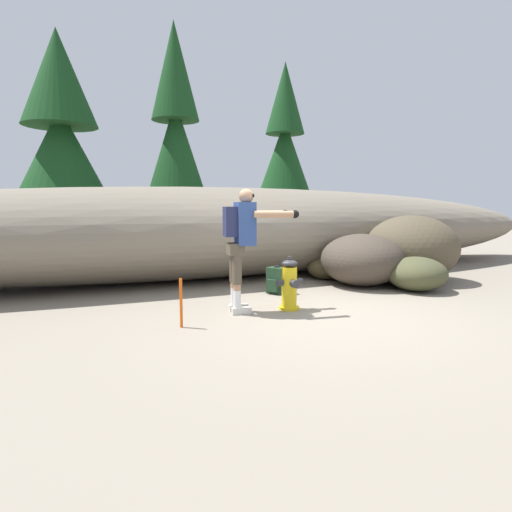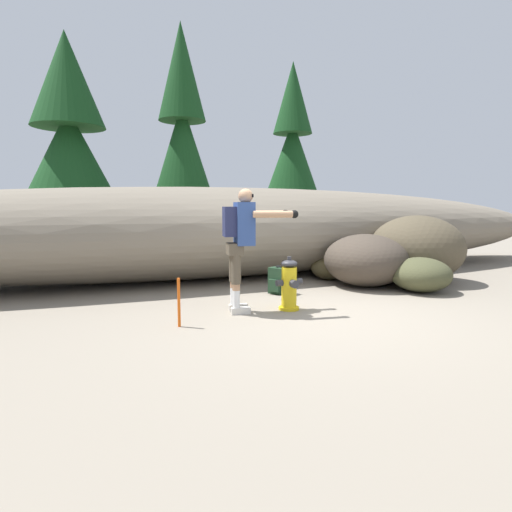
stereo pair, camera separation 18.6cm
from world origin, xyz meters
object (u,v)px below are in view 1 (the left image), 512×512
Objects in this scene: boulder_large at (411,248)px; boulder_outlier at (417,274)px; utility_worker at (243,235)px; boulder_mid at (362,260)px; fire_hydrant at (289,285)px; boulder_small at (325,267)px; spare_backpack at (276,281)px; survey_stake at (181,303)px.

boulder_outlier is (-0.63, -0.79, -0.35)m from boulder_large.
boulder_outlier is at bearing 12.98° from utility_worker.
boulder_mid reaches higher than boulder_outlier.
fire_hydrant reaches higher than boulder_small.
utility_worker reaches higher than boulder_mid.
boulder_outlier reaches higher than spare_backpack.
boulder_small is 1.82m from boulder_outlier.
survey_stake is (-3.75, -1.32, -0.18)m from boulder_mid.
boulder_mid is (2.77, 0.95, -0.59)m from utility_worker.
boulder_large is 1.73× the size of boulder_outlier.
survey_stake reaches higher than spare_backpack.
boulder_small is (1.89, 1.91, -0.11)m from fire_hydrant.
survey_stake is (-4.92, -1.30, -0.34)m from boulder_large.
boulder_small is at bearing 31.56° from survey_stake.
fire_hydrant is at bearing -153.18° from boulder_mid.
boulder_small is at bearing 148.46° from boulder_large.
boulder_large is 2.96× the size of survey_stake.
survey_stake is at bearing -148.44° from boulder_small.
boulder_outlier is 4.32m from survey_stake.
boulder_small is 4.13m from survey_stake.
survey_stake is at bearing -160.61° from boulder_mid.
spare_backpack is 1.80m from boulder_mid.
boulder_mid is 1.53× the size of boulder_outlier.
boulder_mid is 0.90m from boulder_small.
boulder_large reaches higher than boulder_mid.
fire_hydrant is 1.26× the size of survey_stake.
fire_hydrant reaches higher than survey_stake.
fire_hydrant is 0.74× the size of boulder_outlier.
boulder_mid is 2.07× the size of boulder_small.
boulder_large is 2.34× the size of boulder_small.
fire_hydrant is 1.61× the size of spare_backpack.
survey_stake is (-0.97, -0.37, -0.77)m from utility_worker.
boulder_outlier is (2.66, 0.27, -0.05)m from fire_hydrant.
boulder_small is at bearing 45.64° from utility_worker.
boulder_small is (2.54, 1.79, -0.83)m from utility_worker.
boulder_mid is (1.78, 0.02, 0.26)m from spare_backpack.
boulder_outlier is (3.31, 0.14, -0.78)m from utility_worker.
utility_worker is at bearing 169.07° from fire_hydrant.
fire_hydrant is at bearing -134.67° from boulder_small.
boulder_mid is 3.98m from survey_stake.
boulder_large reaches higher than spare_backpack.
boulder_mid is (2.12, 1.07, 0.13)m from fire_hydrant.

